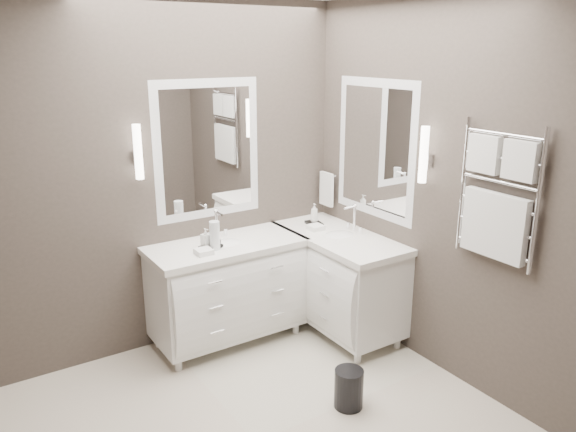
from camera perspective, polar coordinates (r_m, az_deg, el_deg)
wall_back at (r=4.39m, az=-13.47°, el=3.45°), size 3.20×0.01×2.70m
wall_front at (r=2.00m, az=18.54°, el=-13.46°), size 3.20×0.01×2.70m
wall_right at (r=4.06m, az=16.39°, el=2.15°), size 0.01×3.00×2.70m
vanity_back at (r=4.58m, az=-6.20°, el=-7.02°), size 1.24×0.59×0.97m
vanity_right at (r=4.76m, az=5.08°, el=-6.04°), size 0.59×1.24×0.97m
mirror_back at (r=4.50m, az=-8.16°, el=6.67°), size 0.90×0.02×1.10m
mirror_right at (r=4.55m, az=8.84°, el=6.75°), size 0.02×0.90×1.10m
sconce_back at (r=4.23m, az=-14.98°, el=6.20°), size 0.06×0.06×0.40m
sconce_right at (r=4.09m, az=13.61°, el=5.96°), size 0.06×0.06×0.40m
towel_bar_corner at (r=5.03m, az=3.94°, el=2.82°), size 0.03×0.22×0.30m
towel_ladder at (r=3.77m, az=20.46°, el=1.32°), size 0.06×0.58×0.90m
waste_bin at (r=3.95m, az=6.19°, el=-17.02°), size 0.20×0.20×0.27m
amenity_tray_back at (r=4.34m, az=-7.85°, el=-3.11°), size 0.19×0.16×0.02m
amenity_tray_right at (r=4.87m, az=2.67°, el=-0.75°), size 0.14×0.17×0.02m
water_bottle at (r=4.28m, az=-7.46°, el=-1.98°), size 0.08×0.08×0.22m
soap_bottle_a at (r=4.32m, az=-8.36°, el=-2.12°), size 0.08×0.08×0.13m
soap_bottle_b at (r=4.31m, az=-7.35°, el=-2.39°), size 0.09×0.09×0.10m
soap_bottle_c at (r=4.84m, az=2.68°, el=0.31°), size 0.08×0.08×0.17m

